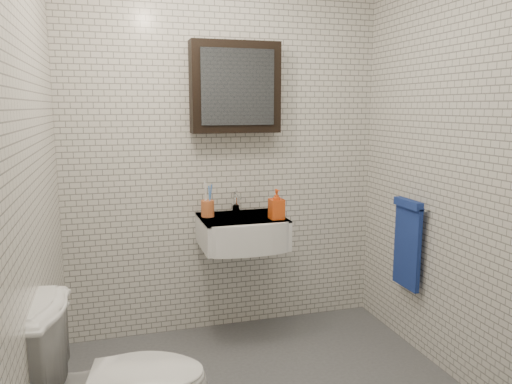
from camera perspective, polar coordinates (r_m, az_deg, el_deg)
room_shell at (r=2.49m, az=1.78°, el=7.25°), size 2.22×2.02×2.51m
washbasin at (r=3.31m, az=-1.45°, el=-4.59°), size 0.55×0.50×0.20m
faucet at (r=3.46m, az=-2.30°, el=-1.22°), size 0.06×0.20×0.15m
mirror_cabinet at (r=3.39m, az=-2.38°, el=11.85°), size 0.60×0.15×0.60m
towel_rail at (r=3.38m, az=16.94°, el=-5.28°), size 0.09×0.30×0.58m
toothbrush_cup at (r=3.34m, az=-5.55°, el=-1.78°), size 0.10×0.10×0.24m
soap_bottle at (r=3.24m, az=2.36°, el=-1.41°), size 0.09×0.09×0.20m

